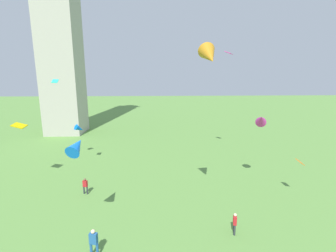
{
  "coord_description": "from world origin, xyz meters",
  "views": [
    {
      "loc": [
        0.62,
        -2.22,
        11.07
      ],
      "look_at": [
        1.49,
        18.43,
        6.6
      ],
      "focal_mm": 26.16,
      "sensor_mm": 36.0,
      "label": 1
    }
  ],
  "objects": [
    {
      "name": "kite_flying_5",
      "position": [
        -4.66,
        13.22,
        6.44
      ],
      "size": [
        1.22,
        1.73,
        1.38
      ],
      "rotation": [
        0.0,
        0.0,
        2.96
      ],
      "color": "blue"
    },
    {
      "name": "kite_flying_6",
      "position": [
        -9.33,
        22.34,
        10.32
      ],
      "size": [
        0.65,
        0.83,
        0.35
      ],
      "rotation": [
        0.0,
        0.0,
        1.7
      ],
      "color": "#23CFAF"
    },
    {
      "name": "person_0",
      "position": [
        -6.18,
        19.12,
        0.89
      ],
      "size": [
        0.47,
        0.35,
        1.56
      ],
      "rotation": [
        0.0,
        0.0,
        2.84
      ],
      "color": "#2D3338",
      "rests_on": "ground_plane"
    },
    {
      "name": "kite_flying_0",
      "position": [
        3.96,
        13.88,
        12.16
      ],
      "size": [
        1.37,
        2.07,
        1.77
      ],
      "rotation": [
        0.0,
        0.0,
        0.12
      ],
      "color": "#BC7A19"
    },
    {
      "name": "kite_flying_1",
      "position": [
        10.11,
        19.44,
        6.9
      ],
      "size": [
        1.54,
        1.94,
        1.54
      ],
      "rotation": [
        0.0,
        0.0,
        5.91
      ],
      "color": "#C82D95"
    },
    {
      "name": "person_3",
      "position": [
        -3.37,
        11.05,
        1.04
      ],
      "size": [
        0.56,
        0.36,
        1.83
      ],
      "rotation": [
        0.0,
        0.0,
        2.95
      ],
      "color": "#235693",
      "rests_on": "ground_plane"
    },
    {
      "name": "kite_flying_3",
      "position": [
        9.09,
        27.65,
        13.43
      ],
      "size": [
        1.04,
        1.09,
        0.45
      ],
      "rotation": [
        0.0,
        0.0,
        2.35
      ],
      "color": "#E42F9F"
    },
    {
      "name": "kite_flying_2",
      "position": [
        -12.74,
        21.37,
        6.14
      ],
      "size": [
        1.38,
        1.03,
        0.5
      ],
      "rotation": [
        0.0,
        0.0,
        6.13
      ],
      "color": "#C3AA05"
    },
    {
      "name": "person_4",
      "position": [
        5.93,
        12.83,
        0.89
      ],
      "size": [
        0.32,
        0.48,
        1.57
      ],
      "rotation": [
        0.0,
        0.0,
        4.49
      ],
      "color": "#2D3338",
      "rests_on": "ground_plane"
    },
    {
      "name": "kite_flying_4",
      "position": [
        12.99,
        17.44,
        3.5
      ],
      "size": [
        0.55,
        0.88,
        0.47
      ],
      "rotation": [
        0.0,
        0.0,
        1.65
      ],
      "color": "orange"
    },
    {
      "name": "kite_flying_7",
      "position": [
        -9.92,
        30.22,
        3.79
      ],
      "size": [
        1.53,
        1.49,
        1.25
      ],
      "rotation": [
        0.0,
        0.0,
        2.3
      ],
      "color": "blue"
    }
  ]
}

